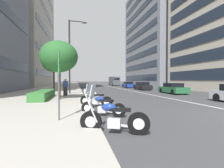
% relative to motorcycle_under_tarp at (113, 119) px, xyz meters
% --- Properties ---
extents(sidewalk_right_plaza, '(160.00, 8.59, 0.15)m').
position_rel_motorcycle_under_tarp_xyz_m(sidewalk_right_plaza, '(30.24, 4.65, -0.38)').
color(sidewalk_right_plaza, '#A39E93').
rests_on(sidewalk_right_plaza, ground).
extents(lane_centre_stripe, '(110.00, 0.16, 0.01)m').
position_rel_motorcycle_under_tarp_xyz_m(lane_centre_stripe, '(35.24, -7.05, -0.45)').
color(lane_centre_stripe, silver).
rests_on(lane_centre_stripe, ground).
extents(motorcycle_under_tarp, '(0.96, 2.04, 1.50)m').
position_rel_motorcycle_under_tarp_xyz_m(motorcycle_under_tarp, '(0.00, 0.00, 0.00)').
color(motorcycle_under_tarp, black).
rests_on(motorcycle_under_tarp, ground).
extents(motorcycle_by_sign_pole, '(1.32, 1.88, 1.47)m').
position_rel_motorcycle_under_tarp_xyz_m(motorcycle_by_sign_pole, '(2.53, -0.04, -0.02)').
color(motorcycle_by_sign_pole, black).
rests_on(motorcycle_by_sign_pole, ground).
extents(motorcycle_nearest_camera, '(1.38, 1.82, 1.11)m').
position_rel_motorcycle_under_tarp_xyz_m(motorcycle_nearest_camera, '(5.02, -0.04, -0.02)').
color(motorcycle_nearest_camera, black).
rests_on(motorcycle_nearest_camera, ground).
extents(car_following_behind, '(4.28, 1.99, 1.28)m').
position_rel_motorcycle_under_tarp_xyz_m(car_following_behind, '(12.96, -10.44, 0.15)').
color(car_following_behind, '#236038').
rests_on(car_following_behind, ground).
extents(car_lead_in_lane, '(4.48, 1.88, 1.33)m').
position_rel_motorcycle_under_tarp_xyz_m(car_lead_in_lane, '(21.05, -9.87, 0.18)').
color(car_lead_in_lane, black).
rests_on(car_lead_in_lane, ground).
extents(car_mid_block_traffic, '(4.70, 1.94, 1.34)m').
position_rel_motorcycle_under_tarp_xyz_m(car_mid_block_traffic, '(28.85, -9.93, 0.17)').
color(car_mid_block_traffic, navy).
rests_on(car_mid_block_traffic, ground).
extents(delivery_van_ahead, '(5.90, 2.33, 2.65)m').
position_rel_motorcycle_under_tarp_xyz_m(delivery_van_ahead, '(44.11, -10.32, 0.97)').
color(delivery_van_ahead, '#4C5156').
rests_on(delivery_van_ahead, ground).
extents(parking_sign_by_curb, '(0.32, 0.06, 2.58)m').
position_rel_motorcycle_under_tarp_xyz_m(parking_sign_by_curb, '(1.47, 1.72, 1.31)').
color(parking_sign_by_curb, '#47494C').
rests_on(parking_sign_by_curb, sidewalk_right_plaza).
extents(street_lamp_with_banners, '(1.26, 2.03, 8.10)m').
position_rel_motorcycle_under_tarp_xyz_m(street_lamp_with_banners, '(13.77, 1.55, 4.51)').
color(street_lamp_with_banners, '#232326').
rests_on(street_lamp_with_banners, sidewalk_right_plaza).
extents(clipped_hedge_bed, '(5.53, 1.10, 0.62)m').
position_rel_motorcycle_under_tarp_xyz_m(clipped_hedge_bed, '(9.39, 3.72, 0.01)').
color(clipped_hedge_bed, '#337033').
rests_on(clipped_hedge_bed, sidewalk_right_plaza).
extents(street_tree_far_plaza, '(2.86, 2.86, 4.52)m').
position_rel_motorcycle_under_tarp_xyz_m(street_tree_far_plaza, '(8.37, 2.39, 2.99)').
color(street_tree_far_plaza, '#473323').
rests_on(street_tree_far_plaza, sidewalk_right_plaza).
extents(street_tree_near_plaza_corner, '(3.13, 3.13, 5.27)m').
position_rel_motorcycle_under_tarp_xyz_m(street_tree_near_plaza_corner, '(18.55, 4.07, 3.63)').
color(street_tree_near_plaza_corner, '#473323').
rests_on(street_tree_near_plaza_corner, sidewalk_right_plaza).
extents(pedestrian_on_plaza, '(0.43, 0.48, 1.63)m').
position_rel_motorcycle_under_tarp_xyz_m(pedestrian_on_plaza, '(11.32, 2.12, 0.52)').
color(pedestrian_on_plaza, '#2D2D33').
rests_on(pedestrian_on_plaza, sidewalk_right_plaza).
extents(office_tower_far_left_down_avenue, '(25.03, 14.64, 29.38)m').
position_rel_motorcycle_under_tarp_xyz_m(office_tower_far_left_down_avenue, '(39.68, -23.73, 14.24)').
color(office_tower_far_left_down_avenue, gray).
rests_on(office_tower_far_left_down_avenue, ground).
extents(office_tower_behind_plaza, '(32.09, 14.80, 44.36)m').
position_rel_motorcycle_under_tarp_xyz_m(office_tower_behind_plaza, '(49.34, 17.30, 21.73)').
color(office_tower_behind_plaza, '#B7B2A3').
rests_on(office_tower_behind_plaza, ground).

